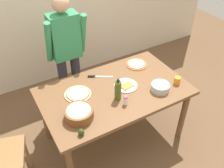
{
  "coord_description": "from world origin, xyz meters",
  "views": [
    {
      "loc": [
        -1.05,
        -1.79,
        2.51
      ],
      "look_at": [
        0.0,
        0.05,
        0.81
      ],
      "focal_mm": 39.94,
      "sensor_mm": 36.0,
      "label": 1
    }
  ],
  "objects_px": {
    "dining_table": "(114,96)",
    "avocado": "(81,132)",
    "person_cook": "(66,50)",
    "cup_orange": "(177,80)",
    "mixing_bowl_steel": "(160,87)",
    "popcorn_bowl": "(79,113)",
    "olive_oil_bottle": "(118,90)",
    "salt_shaker": "(126,100)",
    "plate_with_slice": "(126,86)",
    "pizza_cooked_on_tray": "(136,64)",
    "chef_knife": "(97,77)",
    "pizza_raw_on_board": "(78,94)"
  },
  "relations": [
    {
      "from": "dining_table",
      "to": "avocado",
      "type": "height_order",
      "value": "avocado"
    },
    {
      "from": "person_cook",
      "to": "cup_orange",
      "type": "relative_size",
      "value": 19.06
    },
    {
      "from": "mixing_bowl_steel",
      "to": "cup_orange",
      "type": "distance_m",
      "value": 0.24
    },
    {
      "from": "popcorn_bowl",
      "to": "cup_orange",
      "type": "bearing_deg",
      "value": -3.14
    },
    {
      "from": "olive_oil_bottle",
      "to": "salt_shaker",
      "type": "xyz_separation_m",
      "value": [
        0.02,
        -0.11,
        -0.06
      ]
    },
    {
      "from": "mixing_bowl_steel",
      "to": "plate_with_slice",
      "type": "bearing_deg",
      "value": 139.95
    },
    {
      "from": "dining_table",
      "to": "olive_oil_bottle",
      "type": "distance_m",
      "value": 0.25
    },
    {
      "from": "person_cook",
      "to": "mixing_bowl_steel",
      "type": "relative_size",
      "value": 8.1
    },
    {
      "from": "dining_table",
      "to": "pizza_cooked_on_tray",
      "type": "distance_m",
      "value": 0.57
    },
    {
      "from": "olive_oil_bottle",
      "to": "cup_orange",
      "type": "relative_size",
      "value": 3.01
    },
    {
      "from": "dining_table",
      "to": "salt_shaker",
      "type": "distance_m",
      "value": 0.29
    },
    {
      "from": "cup_orange",
      "to": "person_cook",
      "type": "bearing_deg",
      "value": 131.89
    },
    {
      "from": "salt_shaker",
      "to": "chef_knife",
      "type": "height_order",
      "value": "salt_shaker"
    },
    {
      "from": "person_cook",
      "to": "chef_knife",
      "type": "bearing_deg",
      "value": -68.53
    },
    {
      "from": "person_cook",
      "to": "salt_shaker",
      "type": "height_order",
      "value": "person_cook"
    },
    {
      "from": "mixing_bowl_steel",
      "to": "chef_knife",
      "type": "relative_size",
      "value": 0.76
    },
    {
      "from": "olive_oil_bottle",
      "to": "pizza_cooked_on_tray",
      "type": "bearing_deg",
      "value": 38.91
    },
    {
      "from": "avocado",
      "to": "mixing_bowl_steel",
      "type": "bearing_deg",
      "value": 8.22
    },
    {
      "from": "popcorn_bowl",
      "to": "chef_knife",
      "type": "distance_m",
      "value": 0.66
    },
    {
      "from": "dining_table",
      "to": "salt_shaker",
      "type": "relative_size",
      "value": 15.09
    },
    {
      "from": "plate_with_slice",
      "to": "salt_shaker",
      "type": "distance_m",
      "value": 0.29
    },
    {
      "from": "olive_oil_bottle",
      "to": "cup_orange",
      "type": "bearing_deg",
      "value": -8.96
    },
    {
      "from": "pizza_raw_on_board",
      "to": "pizza_cooked_on_tray",
      "type": "height_order",
      "value": "same"
    },
    {
      "from": "pizza_raw_on_board",
      "to": "popcorn_bowl",
      "type": "relative_size",
      "value": 1.02
    },
    {
      "from": "pizza_raw_on_board",
      "to": "olive_oil_bottle",
      "type": "height_order",
      "value": "olive_oil_bottle"
    },
    {
      "from": "mixing_bowl_steel",
      "to": "chef_knife",
      "type": "xyz_separation_m",
      "value": [
        -0.49,
        0.55,
        -0.03
      ]
    },
    {
      "from": "dining_table",
      "to": "popcorn_bowl",
      "type": "bearing_deg",
      "value": -159.59
    },
    {
      "from": "avocado",
      "to": "salt_shaker",
      "type": "bearing_deg",
      "value": 14.39
    },
    {
      "from": "olive_oil_bottle",
      "to": "salt_shaker",
      "type": "distance_m",
      "value": 0.13
    },
    {
      "from": "dining_table",
      "to": "chef_knife",
      "type": "height_order",
      "value": "chef_knife"
    },
    {
      "from": "plate_with_slice",
      "to": "chef_knife",
      "type": "height_order",
      "value": "plate_with_slice"
    },
    {
      "from": "pizza_cooked_on_tray",
      "to": "cup_orange",
      "type": "relative_size",
      "value": 3.08
    },
    {
      "from": "pizza_raw_on_board",
      "to": "pizza_cooked_on_tray",
      "type": "distance_m",
      "value": 0.87
    },
    {
      "from": "plate_with_slice",
      "to": "chef_knife",
      "type": "xyz_separation_m",
      "value": [
        -0.2,
        0.31,
        -0.0
      ]
    },
    {
      "from": "popcorn_bowl",
      "to": "chef_knife",
      "type": "bearing_deg",
      "value": 47.92
    },
    {
      "from": "mixing_bowl_steel",
      "to": "olive_oil_bottle",
      "type": "xyz_separation_m",
      "value": [
        -0.47,
        0.11,
        0.07
      ]
    },
    {
      "from": "pizza_raw_on_board",
      "to": "avocado",
      "type": "height_order",
      "value": "avocado"
    },
    {
      "from": "person_cook",
      "to": "dining_table",
      "type": "bearing_deg",
      "value": -72.87
    },
    {
      "from": "dining_table",
      "to": "cup_orange",
      "type": "height_order",
      "value": "cup_orange"
    },
    {
      "from": "pizza_cooked_on_tray",
      "to": "plate_with_slice",
      "type": "xyz_separation_m",
      "value": [
        -0.34,
        -0.29,
        -0.0
      ]
    },
    {
      "from": "chef_knife",
      "to": "mixing_bowl_steel",
      "type": "bearing_deg",
      "value": -48.54
    },
    {
      "from": "olive_oil_bottle",
      "to": "chef_knife",
      "type": "distance_m",
      "value": 0.45
    },
    {
      "from": "dining_table",
      "to": "chef_knife",
      "type": "relative_size",
      "value": 6.09
    },
    {
      "from": "popcorn_bowl",
      "to": "salt_shaker",
      "type": "xyz_separation_m",
      "value": [
        0.48,
        -0.06,
        -0.01
      ]
    },
    {
      "from": "person_cook",
      "to": "salt_shaker",
      "type": "distance_m",
      "value": 1.04
    },
    {
      "from": "olive_oil_bottle",
      "to": "avocado",
      "type": "bearing_deg",
      "value": -154.41
    },
    {
      "from": "pizza_cooked_on_tray",
      "to": "person_cook",
      "type": "bearing_deg",
      "value": 146.55
    },
    {
      "from": "plate_with_slice",
      "to": "olive_oil_bottle",
      "type": "relative_size",
      "value": 1.02
    },
    {
      "from": "avocado",
      "to": "dining_table",
      "type": "bearing_deg",
      "value": 34.59
    },
    {
      "from": "salt_shaker",
      "to": "pizza_cooked_on_tray",
      "type": "bearing_deg",
      "value": 47.01
    }
  ]
}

